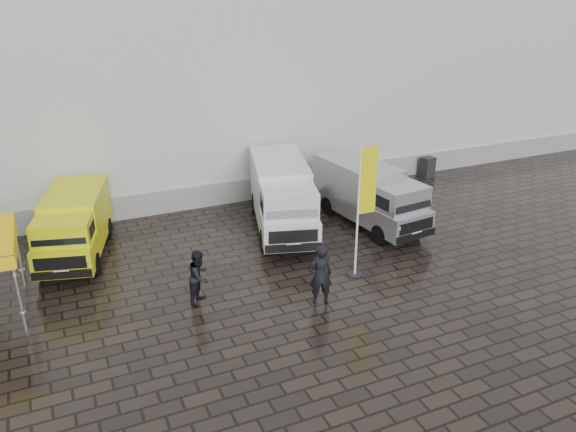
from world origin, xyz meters
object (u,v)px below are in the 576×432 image
(van_silver, at_px, (369,196))
(van_yellow, at_px, (74,227))
(person_front, at_px, (321,275))
(van_white, at_px, (282,198))
(flagpole, at_px, (363,204))
(person_tent, at_px, (200,276))
(wheelie_bin, at_px, (427,167))

(van_silver, bearing_deg, van_yellow, 164.71)
(van_yellow, height_order, person_front, van_yellow)
(van_white, height_order, flagpole, flagpole)
(van_yellow, height_order, van_silver, van_silver)
(van_yellow, height_order, flagpole, flagpole)
(van_silver, distance_m, flagpole, 4.56)
(person_front, xyz_separation_m, person_tent, (-3.33, 1.58, -0.11))
(van_yellow, relative_size, van_white, 0.81)
(wheelie_bin, bearing_deg, van_yellow, -177.59)
(flagpole, bearing_deg, van_white, 101.00)
(person_tent, bearing_deg, flagpole, -53.48)
(person_tent, bearing_deg, van_silver, -27.14)
(flagpole, bearing_deg, van_yellow, 148.32)
(van_yellow, height_order, wheelie_bin, van_yellow)
(wheelie_bin, bearing_deg, flagpole, -143.29)
(van_silver, height_order, person_front, van_silver)
(van_yellow, bearing_deg, flagpole, -16.57)
(van_silver, bearing_deg, flagpole, -131.60)
(van_silver, height_order, flagpole, flagpole)
(flagpole, height_order, person_front, flagpole)
(wheelie_bin, height_order, person_tent, person_tent)
(person_front, bearing_deg, van_yellow, -29.30)
(wheelie_bin, bearing_deg, van_silver, -151.28)
(van_white, xyz_separation_m, van_silver, (3.40, -0.99, -0.11))
(van_white, relative_size, flagpole, 1.32)
(van_silver, distance_m, wheelie_bin, 7.14)
(person_tent, bearing_deg, van_white, -6.39)
(person_front, bearing_deg, person_tent, -10.17)
(van_yellow, bearing_deg, person_tent, -41.47)
(van_white, height_order, person_front, van_white)
(van_white, bearing_deg, person_front, -85.68)
(wheelie_bin, xyz_separation_m, person_front, (-10.49, -8.61, 0.47))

